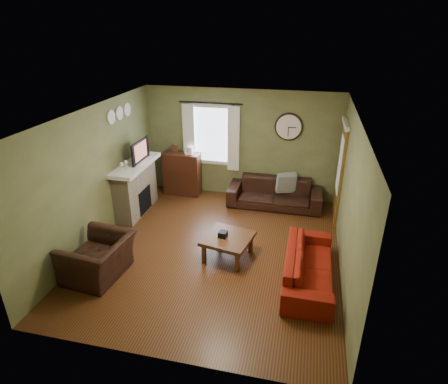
% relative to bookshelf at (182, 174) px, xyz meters
% --- Properties ---
extents(floor, '(4.60, 5.20, 0.00)m').
position_rel_bookshelf_xyz_m(floor, '(1.41, -2.33, -0.53)').
color(floor, '#4B2812').
rests_on(floor, ground).
extents(ceiling, '(4.60, 5.20, 0.00)m').
position_rel_bookshelf_xyz_m(ceiling, '(1.41, -2.33, 2.07)').
color(ceiling, white).
rests_on(ceiling, ground).
extents(wall_left, '(0.00, 5.20, 2.60)m').
position_rel_bookshelf_xyz_m(wall_left, '(-0.89, -2.33, 0.77)').
color(wall_left, '#666D40').
rests_on(wall_left, ground).
extents(wall_right, '(0.00, 5.20, 2.60)m').
position_rel_bookshelf_xyz_m(wall_right, '(3.71, -2.33, 0.77)').
color(wall_right, '#666D40').
rests_on(wall_right, ground).
extents(wall_back, '(4.60, 0.00, 2.60)m').
position_rel_bookshelf_xyz_m(wall_back, '(1.41, 0.27, 0.77)').
color(wall_back, '#666D40').
rests_on(wall_back, ground).
extents(wall_front, '(4.60, 0.00, 2.60)m').
position_rel_bookshelf_xyz_m(wall_front, '(1.41, -4.93, 0.77)').
color(wall_front, '#666D40').
rests_on(wall_front, ground).
extents(fireplace, '(0.40, 1.40, 1.10)m').
position_rel_bookshelf_xyz_m(fireplace, '(-0.69, -1.18, 0.02)').
color(fireplace, tan).
rests_on(fireplace, floor).
extents(firebox, '(0.04, 0.60, 0.55)m').
position_rel_bookshelf_xyz_m(firebox, '(-0.50, -1.18, -0.23)').
color(firebox, black).
rests_on(firebox, fireplace).
extents(mantel, '(0.58, 1.60, 0.08)m').
position_rel_bookshelf_xyz_m(mantel, '(-0.66, -1.18, 0.61)').
color(mantel, white).
rests_on(mantel, fireplace).
extents(tv, '(0.08, 0.60, 0.35)m').
position_rel_bookshelf_xyz_m(tv, '(-0.64, -1.03, 0.82)').
color(tv, black).
rests_on(tv, mantel).
extents(tv_screen, '(0.02, 0.62, 0.36)m').
position_rel_bookshelf_xyz_m(tv_screen, '(-0.56, -1.03, 0.88)').
color(tv_screen, '#994C3F').
rests_on(tv_screen, mantel).
extents(medallion_left, '(0.28, 0.28, 0.03)m').
position_rel_bookshelf_xyz_m(medallion_left, '(-0.87, -1.53, 1.72)').
color(medallion_left, white).
rests_on(medallion_left, wall_left).
extents(medallion_mid, '(0.28, 0.28, 0.03)m').
position_rel_bookshelf_xyz_m(medallion_mid, '(-0.87, -1.18, 1.72)').
color(medallion_mid, white).
rests_on(medallion_mid, wall_left).
extents(medallion_right, '(0.28, 0.28, 0.03)m').
position_rel_bookshelf_xyz_m(medallion_right, '(-0.87, -0.83, 1.72)').
color(medallion_right, white).
rests_on(medallion_right, wall_left).
extents(window_pane, '(1.00, 0.02, 1.30)m').
position_rel_bookshelf_xyz_m(window_pane, '(0.71, 0.25, 0.97)').
color(window_pane, silver).
rests_on(window_pane, wall_back).
extents(curtain_rod, '(0.03, 0.03, 1.50)m').
position_rel_bookshelf_xyz_m(curtain_rod, '(0.71, 0.15, 1.74)').
color(curtain_rod, black).
rests_on(curtain_rod, wall_back).
extents(curtain_left, '(0.28, 0.04, 1.55)m').
position_rel_bookshelf_xyz_m(curtain_left, '(0.16, 0.15, 0.92)').
color(curtain_left, white).
rests_on(curtain_left, wall_back).
extents(curtain_right, '(0.28, 0.04, 1.55)m').
position_rel_bookshelf_xyz_m(curtain_right, '(1.26, 0.15, 0.92)').
color(curtain_right, white).
rests_on(curtain_right, wall_back).
extents(wall_clock, '(0.64, 0.06, 0.64)m').
position_rel_bookshelf_xyz_m(wall_clock, '(2.51, 0.22, 1.27)').
color(wall_clock, white).
rests_on(wall_clock, wall_back).
extents(door, '(0.05, 0.90, 2.10)m').
position_rel_bookshelf_xyz_m(door, '(3.68, -0.48, 0.52)').
color(door, brown).
rests_on(door, floor).
extents(bookshelf, '(0.89, 0.38, 1.06)m').
position_rel_bookshelf_xyz_m(bookshelf, '(0.00, 0.00, 0.00)').
color(bookshelf, '#39190E').
rests_on(bookshelf, floor).
extents(book, '(0.24, 0.27, 0.02)m').
position_rel_bookshelf_xyz_m(book, '(0.10, -0.04, 0.43)').
color(book, '#492916').
rests_on(book, bookshelf).
extents(sofa_brown, '(2.15, 0.84, 0.63)m').
position_rel_bookshelf_xyz_m(sofa_brown, '(2.32, -0.17, -0.22)').
color(sofa_brown, black).
rests_on(sofa_brown, floor).
extents(pillow_left, '(0.46, 0.28, 0.44)m').
position_rel_bookshelf_xyz_m(pillow_left, '(2.56, -0.09, 0.02)').
color(pillow_left, gray).
rests_on(pillow_left, sofa_brown).
extents(pillow_right, '(0.46, 0.30, 0.44)m').
position_rel_bookshelf_xyz_m(pillow_right, '(2.56, 0.00, 0.02)').
color(pillow_right, gray).
rests_on(pillow_right, sofa_brown).
extents(sofa_red, '(0.77, 1.98, 0.58)m').
position_rel_bookshelf_xyz_m(sofa_red, '(3.16, -2.85, -0.24)').
color(sofa_red, maroon).
rests_on(sofa_red, floor).
extents(armchair, '(1.04, 1.16, 0.70)m').
position_rel_bookshelf_xyz_m(armchair, '(-0.31, -3.51, -0.18)').
color(armchair, black).
rests_on(armchair, floor).
extents(coffee_table, '(0.96, 0.96, 0.43)m').
position_rel_bookshelf_xyz_m(coffee_table, '(1.71, -2.50, -0.31)').
color(coffee_table, '#492916').
rests_on(coffee_table, floor).
extents(tissue_box, '(0.16, 0.16, 0.11)m').
position_rel_bookshelf_xyz_m(tissue_box, '(1.62, -2.52, -0.13)').
color(tissue_box, black).
rests_on(tissue_box, coffee_table).
extents(wine_glass_a, '(0.08, 0.08, 0.22)m').
position_rel_bookshelf_xyz_m(wine_glass_a, '(-0.64, -1.75, 0.76)').
color(wine_glass_a, white).
rests_on(wine_glass_a, mantel).
extents(wine_glass_b, '(0.07, 0.07, 0.20)m').
position_rel_bookshelf_xyz_m(wine_glass_b, '(-0.64, -1.58, 0.75)').
color(wine_glass_b, white).
rests_on(wine_glass_b, mantel).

